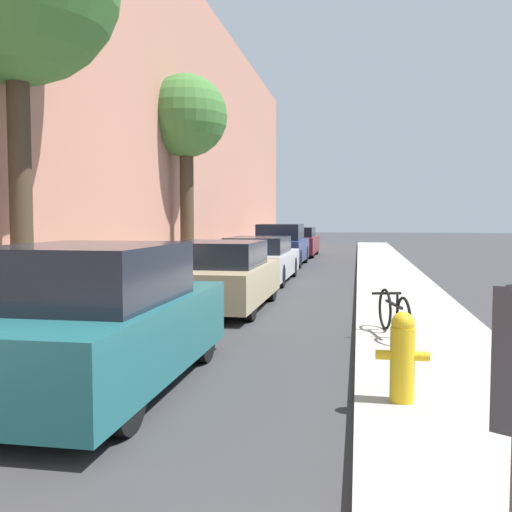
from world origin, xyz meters
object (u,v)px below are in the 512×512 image
object	(u,v)px
parked_car_maroon	(296,242)
street_tree_far	(186,120)
parked_car_silver	(259,260)
parked_car_champagne	(219,276)
fire_hydrant	(402,356)
parked_car_teal	(96,321)
parked_car_navy	(281,246)
bicycle	(394,313)

from	to	relation	value
parked_car_maroon	street_tree_far	world-z (taller)	street_tree_far
parked_car_silver	street_tree_far	size ratio (longest dim) A/B	0.76
parked_car_champagne	parked_car_silver	size ratio (longest dim) A/B	0.87
fire_hydrant	street_tree_far	bearing A→B (deg)	115.20
parked_car_teal	parked_car_maroon	size ratio (longest dim) A/B	0.89
parked_car_teal	parked_car_navy	distance (m)	16.22
parked_car_teal	parked_car_champagne	xyz separation A→B (m)	(-0.00, 5.42, -0.06)
parked_car_navy	street_tree_far	size ratio (longest dim) A/B	0.70
parked_car_maroon	bicycle	world-z (taller)	parked_car_maroon
street_tree_far	bicycle	xyz separation A→B (m)	(5.83, -9.14, -4.43)
parked_car_teal	parked_car_silver	size ratio (longest dim) A/B	0.85
parked_car_maroon	fire_hydrant	size ratio (longest dim) A/B	5.38
parked_car_teal	parked_car_maroon	bearing A→B (deg)	90.48
parked_car_champagne	bicycle	size ratio (longest dim) A/B	2.71
parked_car_silver	street_tree_far	bearing A→B (deg)	150.92
parked_car_silver	parked_car_maroon	distance (m)	11.25
parked_car_navy	parked_car_champagne	bearing A→B (deg)	-89.00
bicycle	parked_car_champagne	bearing A→B (deg)	127.33
parked_car_maroon	bicycle	bearing A→B (deg)	-79.82
parked_car_champagne	parked_car_silver	xyz separation A→B (m)	(-0.05, 5.05, -0.04)
parked_car_maroon	fire_hydrant	distance (m)	22.25
parked_car_silver	bicycle	distance (m)	8.39
parked_car_teal	bicycle	size ratio (longest dim) A/B	2.65
parked_car_teal	parked_car_silver	xyz separation A→B (m)	(-0.05, 10.47, -0.10)
parked_car_champagne	parked_car_maroon	size ratio (longest dim) A/B	0.91
street_tree_far	bicycle	distance (m)	11.71
parked_car_navy	parked_car_maroon	bearing A→B (deg)	89.93
parked_car_navy	bicycle	bearing A→B (deg)	-75.78
parked_car_maroon	fire_hydrant	xyz separation A→B (m)	(3.30, -22.00, -0.12)
fire_hydrant	parked_car_champagne	bearing A→B (deg)	118.70
fire_hydrant	bicycle	distance (m)	3.04
parked_car_navy	bicycle	distance (m)	13.89
parked_car_champagne	parked_car_maroon	world-z (taller)	parked_car_maroon
parked_car_champagne	street_tree_far	bearing A→B (deg)	111.93
parked_car_teal	fire_hydrant	bearing A→B (deg)	-5.15
parked_car_navy	street_tree_far	world-z (taller)	street_tree_far
bicycle	parked_car_navy	bearing A→B (deg)	91.17
parked_car_teal	street_tree_far	distance (m)	12.87
parked_car_teal	fire_hydrant	xyz separation A→B (m)	(3.12, -0.28, -0.17)
parked_car_teal	fire_hydrant	distance (m)	3.14
street_tree_far	parked_car_champagne	bearing A→B (deg)	-68.07
parked_car_champagne	parked_car_navy	world-z (taller)	parked_car_navy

